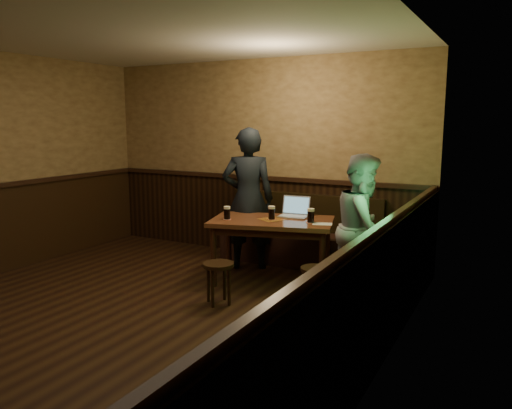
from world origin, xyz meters
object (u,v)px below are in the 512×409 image
object	(u,v)px
pint_right	(311,216)
stool_left	(218,271)
stool_right	(315,275)
pint_mid	(272,213)
person_grey	(364,228)
pint_left	(227,213)
person_suit	(248,199)
laptop	(294,211)
bench	(300,242)
pub_table	(272,228)

from	to	relation	value
pint_right	stool_left	bearing A→B (deg)	-123.16
stool_right	pint_mid	world-z (taller)	pint_mid
stool_right	person_grey	size ratio (longest dim) A/B	0.26
pint_left	stool_right	bearing A→B (deg)	-11.94
pint_left	person_suit	world-z (taller)	person_suit
pint_mid	laptop	bearing A→B (deg)	61.66
stool_right	laptop	world-z (taller)	laptop
laptop	person_suit	bearing A→B (deg)	167.95
bench	pint_right	xyz separation A→B (m)	(0.48, -0.81, 0.54)
stool_left	pint_right	distance (m)	1.28
stool_left	stool_right	xyz separation A→B (m)	(0.93, 0.43, -0.03)
pint_right	bench	bearing A→B (deg)	120.55
stool_left	laptop	bearing A→B (deg)	75.33
stool_left	person_suit	size ratio (longest dim) A/B	0.24
laptop	person_suit	world-z (taller)	person_suit
pint_left	pint_mid	distance (m)	0.53
pub_table	stool_right	bearing A→B (deg)	-49.68
stool_left	stool_right	size ratio (longest dim) A/B	1.08
stool_right	bench	bearing A→B (deg)	119.18
pint_left	laptop	bearing A→B (deg)	40.82
pint_right	pint_mid	bearing A→B (deg)	-174.51
laptop	person_suit	xyz separation A→B (m)	(-0.70, 0.08, 0.09)
pub_table	person_grey	distance (m)	1.16
stool_right	pint_left	distance (m)	1.37
bench	pint_left	bearing A→B (deg)	-113.23
person_suit	pint_left	bearing A→B (deg)	68.27
pint_left	person_grey	distance (m)	1.63
stool_left	bench	bearing A→B (deg)	84.80
pint_right	person_suit	size ratio (longest dim) A/B	0.09
pint_right	person_suit	xyz separation A→B (m)	(-1.02, 0.34, 0.07)
pub_table	pint_right	distance (m)	0.52
person_suit	person_grey	xyz separation A→B (m)	(1.69, -0.48, -0.13)
pub_table	person_suit	xyz separation A→B (m)	(-0.54, 0.38, 0.26)
laptop	pint_mid	bearing A→B (deg)	-123.76
bench	pint_mid	xyz separation A→B (m)	(-0.00, -0.86, 0.54)
pint_mid	laptop	distance (m)	0.35
stool_left	person_suit	world-z (taller)	person_suit
pint_left	person_suit	xyz separation A→B (m)	(-0.07, 0.63, 0.08)
pint_left	pint_right	xyz separation A→B (m)	(0.96, 0.29, 0.00)
laptop	stool_left	bearing A→B (deg)	-110.09
stool_right	stool_left	bearing A→B (deg)	-155.14
stool_right	pint_right	distance (m)	0.81
pub_table	pint_left	bearing A→B (deg)	-167.53
person_suit	person_grey	size ratio (longest dim) A/B	1.16
stool_left	pint_right	xyz separation A→B (m)	(0.64, 0.99, 0.50)
pint_left	pint_right	distance (m)	1.00
pint_left	laptop	xyz separation A→B (m)	(0.64, 0.55, -0.02)
stool_right	person_suit	distance (m)	1.69
laptop	stool_right	bearing A→B (deg)	-58.83
bench	pub_table	bearing A→B (deg)	-90.00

